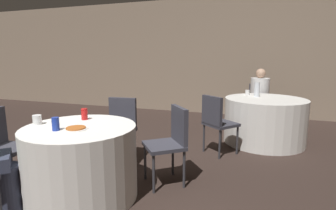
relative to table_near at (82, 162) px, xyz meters
name	(u,v)px	position (x,y,z in m)	size (l,w,h in m)	color
ground_plane	(68,191)	(-0.22, 0.04, -0.37)	(16.00, 16.00, 0.00)	#332621
wall_back	(183,57)	(-0.22, 4.47, 1.03)	(16.00, 0.06, 2.80)	gray
table_near	(82,162)	(0.00, 0.00, 0.00)	(1.08, 1.08, 0.73)	white
table_far	(264,120)	(1.75, 2.44, 0.00)	(1.29, 1.29, 0.73)	white
chair_near_northeast	(171,137)	(0.74, 0.59, 0.16)	(0.56, 0.56, 0.86)	#383842
chair_near_north	(120,124)	(-0.09, 0.95, 0.16)	(0.44, 0.44, 0.86)	#383842
chair_far_north	(259,101)	(1.65, 3.49, 0.16)	(0.44, 0.44, 0.86)	#383842
chair_far_southwest	(216,119)	(1.08, 1.63, 0.16)	(0.56, 0.56, 0.86)	#383842
person_white_shirt	(260,98)	(1.66, 3.34, 0.24)	(0.37, 0.52, 1.17)	#33384C
pizza_plate_near	(76,128)	(0.03, -0.09, 0.37)	(0.22, 0.22, 0.02)	white
soda_can_blue	(56,124)	(-0.12, -0.18, 0.43)	(0.07, 0.07, 0.12)	#1E38A5
soda_can_red	(84,114)	(-0.13, 0.26, 0.43)	(0.07, 0.07, 0.12)	red
cup_near	(37,120)	(-0.45, -0.07, 0.41)	(0.08, 0.08, 0.10)	white
bottle_far	(257,90)	(1.60, 2.59, 0.49)	(0.09, 0.09, 0.25)	silver
cup_far	(247,93)	(1.45, 2.75, 0.41)	(0.07, 0.07, 0.09)	white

